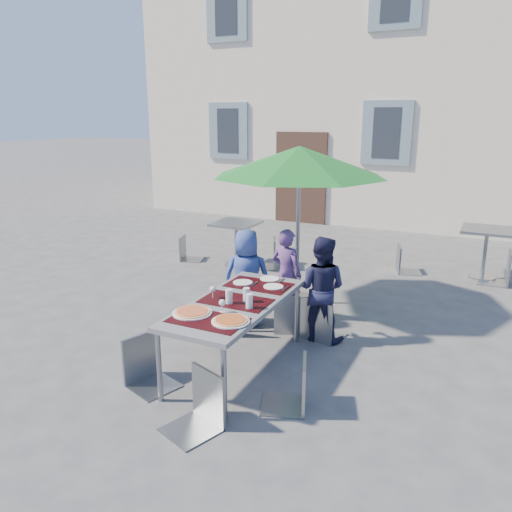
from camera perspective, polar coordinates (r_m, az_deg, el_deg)
The scene contains 23 objects.
ground at distance 5.31m, azimuth -3.72°, elevation -13.15°, with size 90.00×90.00×0.00m, color #47474A.
building at distance 15.88m, azimuth 18.54°, elevation 23.23°, with size 13.60×8.20×11.10m.
dining_table at distance 5.11m, azimuth -2.33°, elevation -5.74°, with size 0.80×1.85×0.76m.
pizza_near_left at distance 4.80m, azimuth -7.31°, elevation -6.37°, with size 0.38×0.38×0.03m.
pizza_near_right at distance 4.58m, azimuth -2.93°, elevation -7.38°, with size 0.35×0.35×0.03m.
glassware at distance 4.96m, azimuth -2.23°, elevation -4.75°, with size 0.53×0.41×0.15m.
place_settings at distance 5.60m, azimuth 0.72°, elevation -3.05°, with size 0.63×0.47×0.01m.
child_0 at distance 6.24m, azimuth -1.05°, elevation -2.49°, with size 0.60×0.39×1.23m, color #344890.
child_1 at distance 6.44m, azimuth 3.50°, elevation -2.08°, with size 0.44×0.29×1.20m, color #613C7B.
child_2 at distance 5.87m, azimuth 7.39°, elevation -3.71°, with size 0.61×0.35×1.25m, color #1A1B39.
chair_0 at distance 6.01m, azimuth -3.01°, elevation -4.48°, with size 0.43×0.44×0.85m.
chair_1 at distance 6.03m, azimuth 4.13°, elevation -3.79°, with size 0.54×0.54×0.94m.
chair_2 at distance 5.87m, azimuth 7.50°, elevation -4.38°, with size 0.51×0.51×0.96m.
chair_3 at distance 4.99m, azimuth -12.57°, elevation -8.52°, with size 0.53×0.53×0.94m.
chair_4 at distance 4.52m, azimuth 4.38°, elevation -11.21°, with size 0.51×0.50×0.89m.
chair_5 at distance 4.26m, azimuth -6.63°, elevation -12.63°, with size 0.53×0.54×0.94m.
patio_umbrella at distance 6.71m, azimuth 4.98°, elevation 10.55°, with size 2.34×2.34×2.19m.
cafe_table_0 at distance 8.73m, azimuth -2.27°, elevation 2.39°, with size 0.74×0.74×0.79m.
bg_chair_l_0 at distance 9.19m, azimuth -7.90°, elevation 2.53°, with size 0.48×0.47×0.85m.
bg_chair_r_0 at distance 8.62m, azimuth 1.47°, elevation 2.33°, with size 0.57×0.57×0.97m.
cafe_table_1 at distance 8.83m, azimuth 24.81°, elevation 1.40°, with size 0.78×0.78×0.83m.
bg_chair_l_1 at distance 8.73m, azimuth 16.73°, elevation 1.41°, with size 0.49×0.49×0.87m.
bg_chair_r_1 at distance 8.66m, azimuth 26.47°, elevation 0.93°, with size 0.47×0.46×1.02m.
Camera 1 is at (2.31, -4.04, 2.56)m, focal length 35.00 mm.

